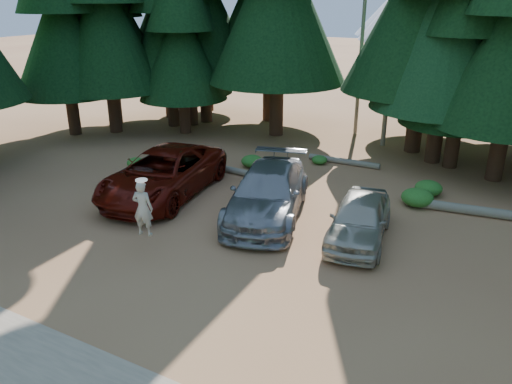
# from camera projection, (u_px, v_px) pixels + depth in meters

# --- Properties ---
(ground) EXTENTS (160.00, 160.00, 0.00)m
(ground) POSITION_uv_depth(u_px,v_px,m) (227.00, 262.00, 14.96)
(ground) COLOR #9A6341
(ground) RESTS_ON ground
(forest_belt_north) EXTENTS (36.00, 7.00, 22.00)m
(forest_belt_north) POSITION_uv_depth(u_px,v_px,m) (370.00, 141.00, 27.22)
(forest_belt_north) COLOR black
(forest_belt_north) RESTS_ON ground
(forest_belt_west) EXTENTS (6.00, 22.00, 22.00)m
(forest_belt_west) POSITION_uv_depth(u_px,v_px,m) (6.00, 154.00, 25.08)
(forest_belt_west) COLOR black
(forest_belt_west) RESTS_ON ground
(snag_front) EXTENTS (0.24, 0.24, 12.00)m
(snag_front) POSITION_uv_depth(u_px,v_px,m) (394.00, 27.00, 24.23)
(snag_front) COLOR gray
(snag_front) RESTS_ON ground
(snag_back) EXTENTS (0.20, 0.20, 10.00)m
(snag_back) POSITION_uv_depth(u_px,v_px,m) (362.00, 44.00, 26.71)
(snag_back) COLOR gray
(snag_back) RESTS_ON ground
(red_pickup) EXTENTS (3.91, 6.87, 1.81)m
(red_pickup) POSITION_uv_depth(u_px,v_px,m) (163.00, 173.00, 19.62)
(red_pickup) COLOR #5E1008
(red_pickup) RESTS_ON ground
(silver_minivan_center) EXTENTS (4.03, 6.46, 1.75)m
(silver_minivan_center) POSITION_uv_depth(u_px,v_px,m) (268.00, 193.00, 17.80)
(silver_minivan_center) COLOR #919398
(silver_minivan_center) RESTS_ON ground
(silver_minivan_right) EXTENTS (2.40, 4.57, 1.48)m
(silver_minivan_right) POSITION_uv_depth(u_px,v_px,m) (359.00, 219.00, 16.06)
(silver_minivan_right) COLOR #B9B5A5
(silver_minivan_right) RESTS_ON ground
(frisbee_player) EXTENTS (0.74, 0.57, 1.81)m
(frisbee_player) POSITION_uv_depth(u_px,v_px,m) (143.00, 208.00, 15.27)
(frisbee_player) COLOR beige
(frisbee_player) RESTS_ON ground
(log_left) EXTENTS (4.02, 0.65, 0.29)m
(log_left) POSITION_uv_depth(u_px,v_px,m) (212.00, 166.00, 22.87)
(log_left) COLOR gray
(log_left) RESTS_ON ground
(log_mid) EXTENTS (3.43, 0.35, 0.28)m
(log_mid) POSITION_uv_depth(u_px,v_px,m) (344.00, 161.00, 23.48)
(log_mid) COLOR gray
(log_mid) RESTS_ON ground
(log_right) EXTENTS (5.60, 1.04, 0.36)m
(log_right) POSITION_uv_depth(u_px,v_px,m) (497.00, 214.00, 17.81)
(log_right) COLOR gray
(log_right) RESTS_ON ground
(shrub_far_left) EXTENTS (0.93, 0.93, 0.51)m
(shrub_far_left) POSITION_uv_depth(u_px,v_px,m) (159.00, 153.00, 24.36)
(shrub_far_left) COLOR #2F6B20
(shrub_far_left) RESTS_ON ground
(shrub_left) EXTENTS (1.00, 1.00, 0.55)m
(shrub_left) POSITION_uv_depth(u_px,v_px,m) (252.00, 161.00, 23.09)
(shrub_left) COLOR #2F6B20
(shrub_left) RESTS_ON ground
(shrub_center_left) EXTENTS (1.00, 1.00, 0.55)m
(shrub_center_left) POSITION_uv_depth(u_px,v_px,m) (296.00, 180.00, 20.71)
(shrub_center_left) COLOR #2F6B20
(shrub_center_left) RESTS_ON ground
(shrub_center_right) EXTENTS (0.73, 0.73, 0.40)m
(shrub_center_right) POSITION_uv_depth(u_px,v_px,m) (319.00, 160.00, 23.50)
(shrub_center_right) COLOR #2F6B20
(shrub_center_right) RESTS_ON ground
(shrub_right) EXTENTS (1.19, 1.19, 0.66)m
(shrub_right) POSITION_uv_depth(u_px,v_px,m) (417.00, 197.00, 18.83)
(shrub_right) COLOR #2F6B20
(shrub_right) RESTS_ON ground
(shrub_far_right) EXTENTS (1.07, 1.07, 0.59)m
(shrub_far_right) POSITION_uv_depth(u_px,v_px,m) (429.00, 188.00, 19.83)
(shrub_far_right) COLOR #2F6B20
(shrub_far_right) RESTS_ON ground
(shrub_edge_west) EXTENTS (0.82, 0.82, 0.45)m
(shrub_edge_west) POSITION_uv_depth(u_px,v_px,m) (136.00, 163.00, 23.04)
(shrub_edge_west) COLOR #2F6B20
(shrub_edge_west) RESTS_ON ground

